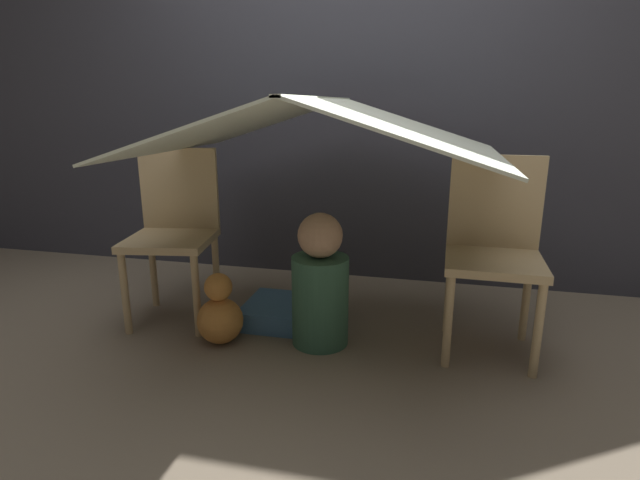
{
  "coord_description": "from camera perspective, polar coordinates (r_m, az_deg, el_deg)",
  "views": [
    {
      "loc": [
        0.51,
        -2.02,
        1.09
      ],
      "look_at": [
        0.0,
        0.15,
        0.48
      ],
      "focal_mm": 28.0,
      "sensor_mm": 36.0,
      "label": 1
    }
  ],
  "objects": [
    {
      "name": "ground_plane",
      "position": [
        2.35,
        -0.85,
        -12.25
      ],
      "size": [
        8.8,
        8.8,
        0.0
      ],
      "primitive_type": "plane",
      "color": "gray"
    },
    {
      "name": "wall_back",
      "position": [
        3.13,
        4.07,
        18.25
      ],
      "size": [
        7.0,
        0.05,
        2.5
      ],
      "color": "#3D3D47",
      "rests_on": "ground_plane"
    },
    {
      "name": "chair_left",
      "position": [
        2.66,
        -16.31,
        1.51
      ],
      "size": [
        0.47,
        0.47,
        0.87
      ],
      "rotation": [
        0.0,
        0.0,
        0.17
      ],
      "color": "#D1B27F",
      "rests_on": "ground_plane"
    },
    {
      "name": "chair_right",
      "position": [
        2.34,
        19.23,
        -0.6
      ],
      "size": [
        0.42,
        0.42,
        0.87
      ],
      "rotation": [
        0.0,
        0.0,
        -0.02
      ],
      "color": "#D1B27F",
      "rests_on": "ground_plane"
    },
    {
      "name": "sheet_canopy",
      "position": [
        2.23,
        0.0,
        12.88
      ],
      "size": [
        1.55,
        1.23,
        0.25
      ],
      "color": "silver"
    },
    {
      "name": "person_front",
      "position": [
        2.29,
        0.02,
        -5.31
      ],
      "size": [
        0.26,
        0.26,
        0.62
      ],
      "color": "#38664C",
      "rests_on": "ground_plane"
    },
    {
      "name": "floor_cushion",
      "position": [
        2.59,
        -3.39,
        -8.31
      ],
      "size": [
        0.46,
        0.37,
        0.1
      ],
      "color": "#4C7FB2",
      "rests_on": "ground_plane"
    },
    {
      "name": "plush_toy",
      "position": [
        2.39,
        -11.38,
        -8.37
      ],
      "size": [
        0.22,
        0.22,
        0.34
      ],
      "color": "#D88C3F",
      "rests_on": "ground_plane"
    }
  ]
}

